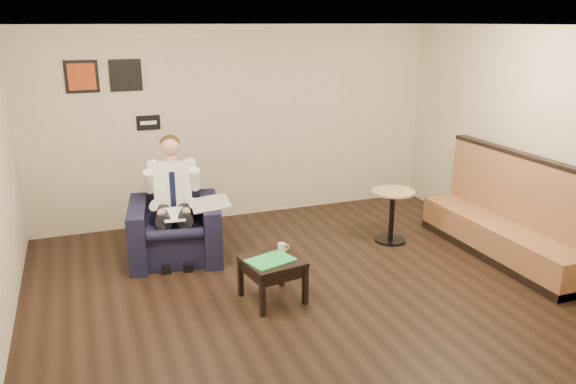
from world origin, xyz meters
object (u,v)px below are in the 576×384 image
object	(u,v)px
coffee_mug	(282,248)
seated_man	(174,206)
armchair	(174,217)
side_table	(272,280)
cafe_table	(392,216)
banquette	(503,207)
green_folder	(271,260)
smartphone	(269,253)

from	to	relation	value
coffee_mug	seated_man	bearing A→B (deg)	127.52
seated_man	coffee_mug	world-z (taller)	seated_man
armchair	side_table	size ratio (longest dim) A/B	1.92
coffee_mug	cafe_table	xyz separation A→B (m)	(1.87, 0.86, -0.16)
armchair	cafe_table	distance (m)	2.84
side_table	banquette	size ratio (longest dim) A/B	0.23
coffee_mug	cafe_table	distance (m)	2.07
banquette	cafe_table	bearing A→B (deg)	137.94
side_table	coffee_mug	xyz separation A→B (m)	(0.16, 0.15, 0.28)
cafe_table	armchair	bearing A→B (deg)	169.94
cafe_table	green_folder	bearing A→B (deg)	-153.31
smartphone	cafe_table	size ratio (longest dim) A/B	0.20
smartphone	coffee_mug	bearing A→B (deg)	-7.10
banquette	green_folder	bearing A→B (deg)	-177.74
green_folder	smartphone	xyz separation A→B (m)	(0.05, 0.20, -0.00)
armchair	side_table	bearing A→B (deg)	-54.41
seated_man	cafe_table	world-z (taller)	seated_man
seated_man	side_table	world-z (taller)	seated_man
banquette	smartphone	bearing A→B (deg)	178.59
seated_man	smartphone	world-z (taller)	seated_man
green_folder	coffee_mug	size ratio (longest dim) A/B	4.74
coffee_mug	smartphone	size ratio (longest dim) A/B	0.68
side_table	smartphone	distance (m)	0.29
armchair	side_table	world-z (taller)	armchair
seated_man	side_table	xyz separation A→B (m)	(0.77, -1.37, -0.49)
seated_man	armchair	bearing A→B (deg)	90.00
green_folder	banquette	bearing A→B (deg)	2.26
seated_man	banquette	xyz separation A→B (m)	(3.83, -1.28, -0.08)
armchair	banquette	size ratio (longest dim) A/B	0.43
banquette	armchair	bearing A→B (deg)	159.66
side_table	banquette	world-z (taller)	banquette
coffee_mug	cafe_table	world-z (taller)	cafe_table
coffee_mug	smartphone	distance (m)	0.15
green_folder	banquette	world-z (taller)	banquette
banquette	coffee_mug	bearing A→B (deg)	178.89
green_folder	cafe_table	bearing A→B (deg)	26.69
banquette	cafe_table	xyz separation A→B (m)	(-1.02, 0.92, -0.29)
coffee_mug	banquette	distance (m)	2.89
armchair	coffee_mug	xyz separation A→B (m)	(0.92, -1.36, -0.01)
smartphone	cafe_table	xyz separation A→B (m)	(2.01, 0.84, -0.11)
green_folder	cafe_table	size ratio (longest dim) A/B	0.65
armchair	banquette	world-z (taller)	banquette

